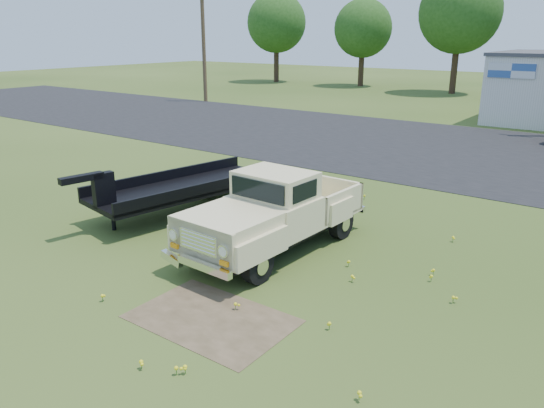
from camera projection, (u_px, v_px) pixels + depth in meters
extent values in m
plane|color=#314716|center=(249.00, 251.00, 13.22)|extent=(140.00, 140.00, 0.00)
cube|color=black|center=(449.00, 150.00, 24.74)|extent=(90.00, 14.00, 0.02)
cube|color=#493C27|center=(212.00, 319.00, 10.08)|extent=(3.00, 2.00, 0.01)
cube|color=#493C27|center=(268.00, 202.00, 17.03)|extent=(2.20, 1.60, 0.01)
cube|color=silver|center=(511.00, 71.00, 29.58)|extent=(2.50, 0.08, 0.80)
cylinder|color=#4D3D24|center=(204.00, 43.00, 41.11)|extent=(0.30, 0.30, 9.00)
cylinder|color=#372619|center=(276.00, 65.00, 59.14)|extent=(0.56, 0.56, 3.60)
sphere|color=#1D4614|center=(276.00, 23.00, 57.75)|extent=(6.40, 6.40, 6.40)
cylinder|color=#372619|center=(361.00, 70.00, 54.33)|extent=(0.56, 0.56, 3.24)
sphere|color=#1D4614|center=(363.00, 28.00, 53.08)|extent=(5.76, 5.76, 5.76)
cylinder|color=#372619|center=(454.00, 71.00, 47.44)|extent=(0.56, 0.56, 3.96)
sphere|color=#1D4614|center=(460.00, 12.00, 45.92)|extent=(7.04, 7.04, 7.04)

